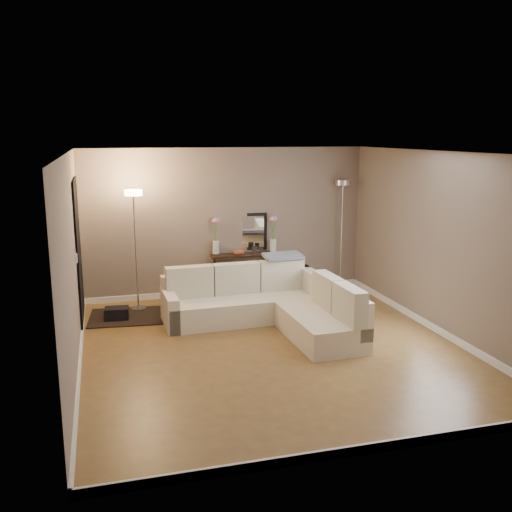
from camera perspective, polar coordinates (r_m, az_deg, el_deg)
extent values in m
cube|color=brown|center=(7.82, 1.57, -9.15)|extent=(5.00, 5.50, 0.01)
cube|color=white|center=(7.29, 1.69, 10.34)|extent=(5.00, 5.50, 0.01)
cube|color=#76675A|center=(10.08, -2.95, 3.38)|extent=(5.00, 0.02, 2.60)
cube|color=#76675A|center=(4.96, 10.98, -6.12)|extent=(5.00, 0.02, 2.60)
cube|color=#76675A|center=(7.15, -18.02, -0.86)|extent=(0.02, 5.50, 2.60)
cube|color=#76675A|center=(8.51, 18.02, 1.16)|extent=(0.02, 5.50, 2.60)
cube|color=white|center=(10.32, -2.84, -3.52)|extent=(5.00, 0.03, 0.10)
cube|color=white|center=(5.50, 10.31, -18.52)|extent=(5.00, 0.03, 0.10)
cube|color=white|center=(7.51, -17.19, -10.18)|extent=(0.03, 5.50, 0.10)
cube|color=white|center=(8.81, 17.35, -6.85)|extent=(0.03, 5.50, 0.10)
cube|color=black|center=(8.85, -17.29, 0.29)|extent=(0.02, 1.20, 2.20)
cube|color=white|center=(8.00, -17.51, -0.21)|extent=(0.02, 0.08, 0.12)
cube|color=beige|center=(8.86, -1.28, -5.24)|extent=(2.45, 0.92, 0.37)
cube|color=beige|center=(9.09, -1.86, -3.09)|extent=(2.42, 0.27, 0.52)
cube|color=beige|center=(8.61, -8.60, -5.38)|extent=(0.20, 0.84, 0.52)
cube|color=beige|center=(8.08, 6.47, -7.07)|extent=(0.89, 1.52, 0.37)
cube|color=beige|center=(8.49, 7.40, -4.29)|extent=(0.27, 2.33, 0.52)
cube|color=beige|center=(8.78, -6.68, -2.58)|extent=(0.73, 0.23, 0.48)
cube|color=beige|center=(8.94, -1.98, -2.24)|extent=(0.73, 0.23, 0.48)
cube|color=beige|center=(9.15, 2.52, -1.89)|extent=(0.73, 0.23, 0.48)
cube|color=beige|center=(8.28, 7.19, -3.50)|extent=(0.23, 0.68, 0.48)
cube|color=beige|center=(7.68, 9.34, -4.83)|extent=(0.23, 0.68, 0.48)
cube|color=slate|center=(9.12, 2.73, 0.01)|extent=(0.64, 0.41, 0.08)
cube|color=black|center=(10.10, -1.12, 0.12)|extent=(1.24, 0.42, 0.04)
cube|color=black|center=(9.98, -4.16, -2.26)|extent=(0.05, 0.05, 0.71)
cube|color=black|center=(10.23, -4.33, -1.90)|extent=(0.05, 0.05, 0.71)
cube|color=black|center=(10.17, 2.13, -1.96)|extent=(0.05, 0.05, 0.71)
cube|color=black|center=(10.42, 1.80, -1.62)|extent=(0.05, 0.05, 0.71)
cube|color=black|center=(10.23, -1.11, -2.95)|extent=(1.16, 0.38, 0.03)
cube|color=#BF3333|center=(10.13, -3.90, -2.52)|extent=(0.04, 0.15, 0.18)
cube|color=#3359A5|center=(10.14, -3.68, -2.46)|extent=(0.04, 0.15, 0.20)
cube|color=gold|center=(10.14, -3.44, -2.40)|extent=(0.05, 0.15, 0.21)
cube|color=#3F7F4C|center=(10.15, -3.16, -2.49)|extent=(0.06, 0.15, 0.18)
cube|color=#994C99|center=(10.15, -2.91, -2.43)|extent=(0.04, 0.15, 0.20)
cube|color=orange|center=(10.16, -2.70, -2.37)|extent=(0.04, 0.15, 0.21)
cube|color=#262626|center=(10.17, -2.45, -2.46)|extent=(0.05, 0.15, 0.18)
cube|color=#4C99B2|center=(10.17, -2.18, -2.39)|extent=(0.06, 0.15, 0.20)
cube|color=#B2A58C|center=(10.18, -1.94, -2.33)|extent=(0.04, 0.15, 0.21)
cube|color=brown|center=(10.19, -1.72, -2.42)|extent=(0.04, 0.15, 0.18)
cube|color=navy|center=(10.19, -1.48, -2.36)|extent=(0.05, 0.15, 0.20)
cube|color=gold|center=(10.20, -1.20, -2.30)|extent=(0.06, 0.15, 0.21)
cube|color=black|center=(10.19, -1.29, 2.44)|extent=(0.86, 0.10, 0.67)
cube|color=white|center=(10.17, -1.27, 2.42)|extent=(0.75, 0.07, 0.56)
cube|color=#D04924|center=(10.05, -1.73, 0.40)|extent=(0.18, 0.12, 0.04)
cube|color=black|center=(10.07, -0.14, 0.68)|extent=(0.09, 0.03, 0.12)
cube|color=black|center=(10.09, 0.48, 0.65)|extent=(0.08, 0.02, 0.10)
cylinder|color=silver|center=(10.00, -4.03, 0.87)|extent=(0.12, 0.12, 0.22)
cylinder|color=#38722D|center=(9.95, -4.15, 2.34)|extent=(0.09, 0.01, 0.38)
sphere|color=#E5598C|center=(9.92, -4.28, 3.45)|extent=(0.07, 0.07, 0.07)
cylinder|color=#38722D|center=(9.95, -4.10, 2.40)|extent=(0.05, 0.01, 0.41)
sphere|color=white|center=(9.92, -4.18, 3.56)|extent=(0.07, 0.07, 0.07)
cylinder|color=#38722D|center=(9.95, -4.06, 2.45)|extent=(0.01, 0.01, 0.43)
sphere|color=#598CE5|center=(9.92, -4.08, 3.67)|extent=(0.07, 0.07, 0.07)
cylinder|color=#38722D|center=(9.95, -4.01, 2.35)|extent=(0.05, 0.01, 0.39)
sphere|color=#E58C4C|center=(9.92, -3.97, 3.46)|extent=(0.07, 0.07, 0.07)
cylinder|color=#38722D|center=(9.95, -3.96, 2.40)|extent=(0.10, 0.01, 0.40)
sphere|color=#D866B2|center=(9.92, -3.87, 3.57)|extent=(0.07, 0.07, 0.07)
cylinder|color=silver|center=(10.17, 1.72, 1.09)|extent=(0.12, 0.12, 0.22)
cylinder|color=#38722D|center=(10.12, 1.64, 2.54)|extent=(0.09, 0.01, 0.38)
sphere|color=#E5598C|center=(10.09, 1.54, 3.63)|extent=(0.07, 0.07, 0.07)
cylinder|color=#38722D|center=(10.12, 1.69, 2.59)|extent=(0.05, 0.01, 0.41)
sphere|color=white|center=(10.09, 1.64, 3.74)|extent=(0.07, 0.07, 0.07)
cylinder|color=#38722D|center=(10.12, 1.73, 2.64)|extent=(0.01, 0.01, 0.43)
sphere|color=#598CE5|center=(10.09, 1.74, 3.85)|extent=(0.07, 0.07, 0.07)
cylinder|color=#38722D|center=(10.13, 1.78, 2.54)|extent=(0.05, 0.01, 0.39)
sphere|color=#E58C4C|center=(10.10, 1.84, 3.64)|extent=(0.07, 0.07, 0.07)
cylinder|color=#38722D|center=(10.13, 1.82, 2.59)|extent=(0.10, 0.01, 0.40)
sphere|color=#D866B2|center=(10.10, 1.94, 3.75)|extent=(0.07, 0.07, 0.07)
cylinder|color=silver|center=(9.61, -11.66, -5.16)|extent=(0.28, 0.28, 0.03)
cylinder|color=silver|center=(9.38, -11.91, 0.29)|extent=(0.03, 0.03, 1.87)
cylinder|color=#FFBF72|center=(9.23, -12.17, 6.20)|extent=(0.30, 0.30, 0.09)
cylinder|color=silver|center=(10.80, 8.38, -3.11)|extent=(0.29, 0.29, 0.03)
cylinder|color=silver|center=(10.59, 8.53, 1.90)|extent=(0.03, 0.03, 1.92)
cylinder|color=silver|center=(10.46, 8.71, 7.29)|extent=(0.31, 0.31, 0.09)
cube|color=black|center=(9.26, -12.39, -5.91)|extent=(1.36, 1.08, 0.02)
cube|color=black|center=(9.16, -13.75, -5.74)|extent=(0.39, 0.29, 0.23)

